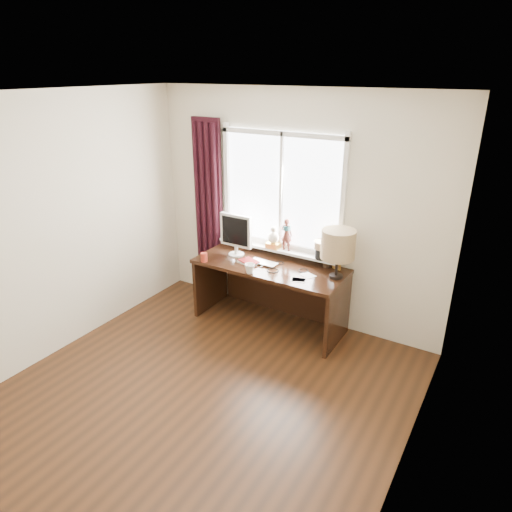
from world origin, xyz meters
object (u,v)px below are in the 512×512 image
Objects in this scene: red_cup at (204,257)px; table_lamp at (338,245)px; desk at (274,281)px; laptop at (264,263)px; mug at (250,268)px; monitor at (236,232)px.

table_lamp is at bearing 14.42° from red_cup.
laptop is at bearing -121.27° from desk.
mug is 0.96m from table_lamp.
mug is at bearing -40.97° from monitor.
laptop is 0.29m from desk.
table_lamp reaches higher than laptop.
monitor is 0.94× the size of table_lamp.
table_lamp reaches higher than mug.
mug reaches higher than desk.
mug reaches higher than red_cup.
monitor is (0.20, 0.35, 0.23)m from red_cup.
red_cup reaches higher than desk.
red_cup is at bearing -120.31° from monitor.
laptop is 0.61× the size of table_lamp.
table_lamp is at bearing -2.19° from desk.
table_lamp is (0.83, 0.37, 0.31)m from mug.
table_lamp is at bearing 8.42° from laptop.
red_cup is (-0.60, 0.00, -0.00)m from mug.
desk is (0.08, 0.40, -0.30)m from mug.
table_lamp is (1.43, 0.37, 0.31)m from red_cup.
table_lamp reaches higher than monitor.
red_cup is 1.51m from table_lamp.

